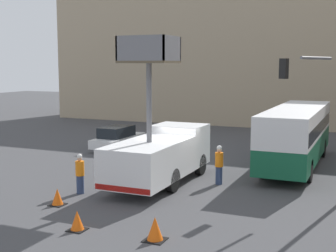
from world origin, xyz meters
TOP-DOWN VIEW (x-y plane):
  - ground_plane at (0.00, 0.00)m, footprint 120.00×120.00m
  - building_backdrop_far at (0.00, 25.58)m, footprint 44.00×10.00m
  - utility_truck at (-0.52, -0.60)m, footprint 2.56×7.23m
  - city_bus at (4.78, 5.79)m, footprint 2.52×10.88m
  - traffic_light_pole at (6.65, 0.39)m, footprint 3.16×2.90m
  - road_worker_near_truck at (-3.00, -3.61)m, footprint 0.38×0.38m
  - road_worker_directing at (2.06, 0.35)m, footprint 0.38×0.38m
  - traffic_cone_near_truck at (2.32, -7.29)m, footprint 0.68×0.68m
  - traffic_cone_mid_road at (-0.49, -7.50)m, footprint 0.60×0.60m
  - traffic_cone_far_side at (-2.88, -5.40)m, footprint 0.59×0.59m
  - parked_car_curbside at (-6.94, 6.60)m, footprint 1.71×4.70m

SIDE VIEW (x-z plane):
  - ground_plane at x=0.00m, z-range 0.00..0.00m
  - traffic_cone_far_side at x=-2.88m, z-range -0.02..0.65m
  - traffic_cone_mid_road at x=-0.49m, z-range -0.02..0.66m
  - traffic_cone_near_truck at x=2.32m, z-range -0.02..0.75m
  - parked_car_curbside at x=-6.94m, z-range 0.00..1.53m
  - road_worker_near_truck at x=-3.00m, z-range -0.01..1.75m
  - road_worker_directing at x=2.06m, z-range 0.00..1.85m
  - utility_truck at x=-0.52m, z-range -1.89..4.91m
  - city_bus at x=4.78m, z-range 0.29..3.54m
  - traffic_light_pole at x=6.65m, z-range 1.06..7.21m
  - building_backdrop_far at x=0.00m, z-range 0.00..12.80m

